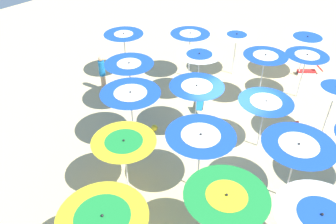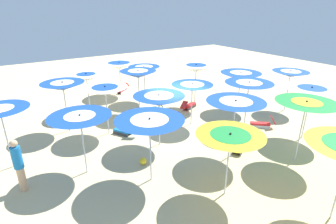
% 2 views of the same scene
% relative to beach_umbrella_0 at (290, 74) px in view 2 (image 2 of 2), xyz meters
% --- Properties ---
extents(ground, '(43.40, 43.40, 0.04)m').
position_rel_beach_umbrella_0_xyz_m(ground, '(-6.87, 0.95, -2.15)').
color(ground, beige).
extents(beach_umbrella_0, '(1.95, 1.95, 2.35)m').
position_rel_beach_umbrella_0_xyz_m(beach_umbrella_0, '(0.00, 0.00, 0.00)').
color(beach_umbrella_0, silver).
rests_on(beach_umbrella_0, ground).
extents(beach_umbrella_1, '(2.25, 2.25, 2.25)m').
position_rel_beach_umbrella_0_xyz_m(beach_umbrella_1, '(-2.24, 1.54, -0.15)').
color(beach_umbrella_1, silver).
rests_on(beach_umbrella_1, ground).
extents(beach_umbrella_2, '(2.07, 2.07, 2.57)m').
position_rel_beach_umbrella_0_xyz_m(beach_umbrella_2, '(-4.00, 3.33, 0.17)').
color(beach_umbrella_2, silver).
rests_on(beach_umbrella_2, ground).
extents(beach_umbrella_3, '(1.92, 1.92, 2.26)m').
position_rel_beach_umbrella_0_xyz_m(beach_umbrella_3, '(-6.05, 5.81, -0.08)').
color(beach_umbrella_3, silver).
rests_on(beach_umbrella_3, ground).
extents(beach_umbrella_4, '(2.29, 2.29, 2.24)m').
position_rel_beach_umbrella_0_xyz_m(beach_umbrella_4, '(-6.83, 7.81, -0.15)').
color(beach_umbrella_4, silver).
rests_on(beach_umbrella_4, ground).
extents(beach_umbrella_5, '(2.28, 2.28, 2.45)m').
position_rel_beach_umbrella_0_xyz_m(beach_umbrella_5, '(-2.35, -2.58, 0.09)').
color(beach_umbrella_5, silver).
rests_on(beach_umbrella_5, ground).
extents(beach_umbrella_6, '(2.25, 2.25, 2.39)m').
position_rel_beach_umbrella_0_xyz_m(beach_umbrella_6, '(-3.83, -0.42, 0.03)').
color(beach_umbrella_6, silver).
rests_on(beach_umbrella_6, ground).
extents(beach_umbrella_7, '(2.02, 2.02, 2.18)m').
position_rel_beach_umbrella_0_xyz_m(beach_umbrella_7, '(-5.78, 1.35, -0.17)').
color(beach_umbrella_7, silver).
rests_on(beach_umbrella_7, ground).
extents(beach_umbrella_8, '(1.94, 1.94, 2.49)m').
position_rel_beach_umbrella_0_xyz_m(beach_umbrella_8, '(-7.28, 4.15, 0.10)').
color(beach_umbrella_8, silver).
rests_on(beach_umbrella_8, ground).
extents(beach_umbrella_9, '(2.03, 2.03, 2.30)m').
position_rel_beach_umbrella_0_xyz_m(beach_umbrella_9, '(-9.62, 5.71, -0.08)').
color(beach_umbrella_9, silver).
rests_on(beach_umbrella_9, ground).
extents(beach_umbrella_10, '(2.19, 2.19, 2.50)m').
position_rel_beach_umbrella_0_xyz_m(beach_umbrella_10, '(-4.39, -3.58, 0.14)').
color(beach_umbrella_10, silver).
rests_on(beach_umbrella_10, ground).
extents(beach_umbrella_11, '(2.22, 2.22, 2.43)m').
position_rel_beach_umbrella_0_xyz_m(beach_umbrella_11, '(-6.32, -1.99, 0.06)').
color(beach_umbrella_11, silver).
rests_on(beach_umbrella_11, ground).
extents(beach_umbrella_12, '(2.13, 2.13, 2.32)m').
position_rel_beach_umbrella_0_xyz_m(beach_umbrella_12, '(-8.22, 0.42, -0.09)').
color(beach_umbrella_12, silver).
rests_on(beach_umbrella_12, ground).
extents(beach_umbrella_13, '(2.02, 2.02, 2.36)m').
position_rel_beach_umbrella_0_xyz_m(beach_umbrella_13, '(-9.70, 2.63, -0.02)').
color(beach_umbrella_13, silver).
rests_on(beach_umbrella_13, ground).
extents(beach_umbrella_14, '(1.95, 1.95, 2.48)m').
position_rel_beach_umbrella_0_xyz_m(beach_umbrella_14, '(-11.21, 3.94, 0.11)').
color(beach_umbrella_14, silver).
rests_on(beach_umbrella_14, ground).
extents(beach_umbrella_16, '(2.06, 2.06, 2.20)m').
position_rel_beach_umbrella_0_xyz_m(beach_umbrella_16, '(-8.14, -3.55, -0.18)').
color(beach_umbrella_16, silver).
rests_on(beach_umbrella_16, ground).
extents(beach_umbrella_17, '(2.27, 2.27, 2.36)m').
position_rel_beach_umbrella_0_xyz_m(beach_umbrella_17, '(-9.78, -1.60, 0.00)').
color(beach_umbrella_17, silver).
rests_on(beach_umbrella_17, ground).
extents(beach_umbrella_18, '(2.13, 2.13, 2.30)m').
position_rel_beach_umbrella_0_xyz_m(beach_umbrella_18, '(-11.54, 0.06, -0.08)').
color(beach_umbrella_18, silver).
rests_on(beach_umbrella_18, ground).
extents(beach_umbrella_19, '(1.97, 1.97, 2.42)m').
position_rel_beach_umbrella_0_xyz_m(beach_umbrella_19, '(-13.77, 1.92, 0.05)').
color(beach_umbrella_19, silver).
rests_on(beach_umbrella_19, ground).
extents(lounger_0, '(1.38, 0.82, 0.59)m').
position_rel_beach_umbrella_0_xyz_m(lounger_0, '(-4.56, 3.15, -1.93)').
color(lounger_0, '#333338').
rests_on(lounger_0, ground).
extents(lounger_1, '(1.30, 0.93, 0.69)m').
position_rel_beach_umbrella_0_xyz_m(lounger_1, '(-5.60, -1.81, -1.92)').
color(lounger_1, '#333338').
rests_on(lounger_1, ground).
extents(lounger_2, '(1.23, 0.52, 0.61)m').
position_rel_beach_umbrella_0_xyz_m(lounger_2, '(-6.64, 3.93, -1.93)').
color(lounger_2, silver).
rests_on(lounger_2, ground).
extents(lounger_3, '(0.90, 1.24, 0.58)m').
position_rel_beach_umbrella_0_xyz_m(lounger_3, '(-9.15, 2.10, -1.93)').
color(lounger_3, '#333338').
rests_on(lounger_3, ground).
extents(lounger_4, '(1.21, 1.06, 0.57)m').
position_rel_beach_umbrella_0_xyz_m(lounger_4, '(-6.48, 8.24, -1.94)').
color(lounger_4, silver).
rests_on(lounger_4, ground).
extents(lounger_5, '(1.09, 0.99, 0.62)m').
position_rel_beach_umbrella_0_xyz_m(lounger_5, '(-3.03, -0.85, -1.94)').
color(lounger_5, silver).
rests_on(lounger_5, ground).
extents(beachgoer_0, '(0.30, 0.30, 1.85)m').
position_rel_beach_umbrella_0_xyz_m(beachgoer_0, '(-13.59, 0.18, -1.15)').
color(beachgoer_0, '#D8A87F').
rests_on(beachgoer_0, ground).
extents(beach_ball, '(0.28, 0.28, 0.28)m').
position_rel_beach_umbrella_0_xyz_m(beach_ball, '(-9.56, -0.59, -2.00)').
color(beach_ball, yellow).
rests_on(beach_ball, ground).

